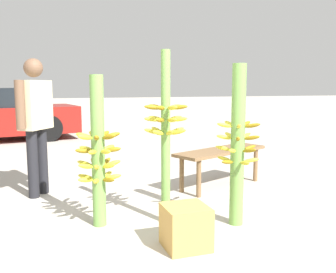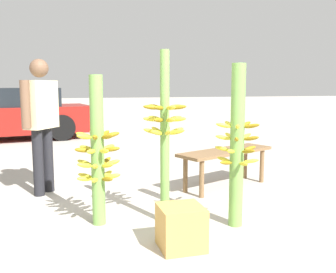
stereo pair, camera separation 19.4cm
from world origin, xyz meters
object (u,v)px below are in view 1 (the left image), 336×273
object	(u,v)px
banana_stalk_left	(98,153)
banana_stalk_right	(238,145)
market_bench	(221,155)
banana_stalk_center	(166,132)
vendor_person	(35,116)
produce_crate	(185,227)

from	to	relation	value
banana_stalk_left	banana_stalk_right	bearing A→B (deg)	-17.37
market_bench	banana_stalk_right	bearing A→B (deg)	-133.70
banana_stalk_left	market_bench	size ratio (longest dim) A/B	0.98
banana_stalk_right	banana_stalk_center	bearing A→B (deg)	156.57
banana_stalk_center	market_bench	xyz separation A→B (m)	(1.13, 1.04, -0.48)
banana_stalk_center	banana_stalk_right	distance (m)	0.71
banana_stalk_left	vendor_person	world-z (taller)	vendor_person
banana_stalk_left	banana_stalk_center	world-z (taller)	banana_stalk_center
banana_stalk_center	vendor_person	bearing A→B (deg)	130.95
banana_stalk_right	produce_crate	xyz separation A→B (m)	(-0.67, -0.35, -0.61)
market_bench	banana_stalk_left	bearing A→B (deg)	-175.83
banana_stalk_left	produce_crate	xyz separation A→B (m)	(0.61, -0.75, -0.54)
produce_crate	market_bench	bearing A→B (deg)	55.00
banana_stalk_center	produce_crate	distance (m)	0.96
banana_stalk_center	market_bench	size ratio (longest dim) A/B	1.14
banana_stalk_right	produce_crate	size ratio (longest dim) A/B	4.33
banana_stalk_center	produce_crate	bearing A→B (deg)	-93.04
market_bench	produce_crate	size ratio (longest dim) A/B	4.11
banana_stalk_right	vendor_person	size ratio (longest dim) A/B	0.93
banana_stalk_center	produce_crate	world-z (taller)	banana_stalk_center
banana_stalk_center	banana_stalk_right	world-z (taller)	banana_stalk_center
banana_stalk_right	produce_crate	bearing A→B (deg)	-152.61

